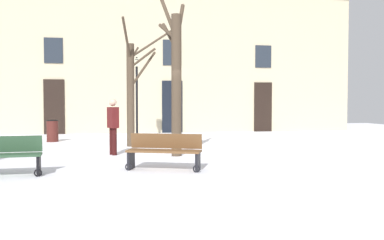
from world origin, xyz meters
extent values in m
plane|color=white|center=(0.00, 0.00, 0.00)|extent=(32.83, 32.83, 0.00)
cube|color=beige|center=(0.00, 8.96, 3.91)|extent=(20.52, 0.40, 7.82)
cube|color=black|center=(-5.67, 8.74, 1.36)|extent=(1.00, 0.08, 2.72)
cube|color=#262D38|center=(-5.67, 8.74, 4.15)|extent=(0.90, 0.06, 1.25)
cube|color=black|center=(0.25, 8.74, 1.36)|extent=(1.07, 0.08, 2.71)
cube|color=#262D38|center=(0.25, 8.74, 4.17)|extent=(0.96, 0.06, 1.32)
cube|color=black|center=(5.23, 8.74, 1.33)|extent=(1.00, 0.08, 2.67)
cube|color=#262D38|center=(5.23, 8.74, 4.06)|extent=(0.90, 0.06, 1.19)
cylinder|color=#4C3D2D|center=(-0.97, -0.97, 2.07)|extent=(0.30, 0.30, 4.14)
cylinder|color=#4C3D2D|center=(-1.16, -0.51, 3.69)|extent=(0.49, 1.00, 0.66)
cylinder|color=#4C3D2D|center=(-0.82, -0.62, 3.93)|extent=(0.45, 0.83, 1.34)
cylinder|color=#4C3D2D|center=(-1.15, -0.49, 4.16)|extent=(0.50, 1.08, 1.52)
cylinder|color=#4C3D2D|center=(-1.07, -0.21, 3.63)|extent=(0.32, 1.59, 1.04)
cylinder|color=#4C3D2D|center=(-2.18, 2.07, 1.83)|extent=(0.28, 0.28, 3.67)
cylinder|color=#4C3D2D|center=(-1.74, 2.06, 2.75)|extent=(0.95, 0.13, 1.32)
cylinder|color=#4C3D2D|center=(-2.32, 1.49, 3.73)|extent=(0.39, 1.25, 1.35)
cylinder|color=#4C3D2D|center=(-1.75, 1.92, 3.15)|extent=(0.93, 0.41, 0.72)
cylinder|color=#4C3D2D|center=(-2.01, 2.58, 3.37)|extent=(0.41, 1.07, 0.63)
cylinder|color=#4C3D2D|center=(-1.42, 2.00, 3.68)|extent=(1.57, 0.23, 1.07)
cylinder|color=black|center=(-1.77, 5.40, 1.57)|extent=(0.10, 0.10, 3.14)
cylinder|color=black|center=(-1.77, 5.40, 0.10)|extent=(0.22, 0.22, 0.20)
cube|color=beige|center=(-1.77, 5.40, 3.32)|extent=(0.24, 0.24, 0.36)
cone|color=black|center=(-1.77, 5.40, 3.50)|extent=(0.30, 0.30, 0.14)
cylinder|color=#4C1E19|center=(-5.19, 4.46, 0.42)|extent=(0.46, 0.46, 0.84)
torus|color=black|center=(-5.19, 4.46, 0.86)|extent=(0.48, 0.48, 0.04)
cube|color=brown|center=(-1.65, -3.54, 0.45)|extent=(1.77, 1.05, 0.05)
cube|color=brown|center=(-1.57, -3.34, 0.66)|extent=(1.64, 0.71, 0.35)
cube|color=black|center=(-2.40, -3.25, 0.22)|extent=(0.21, 0.42, 0.45)
torus|color=black|center=(-2.46, -3.43, 0.08)|extent=(0.17, 0.09, 0.17)
cube|color=black|center=(-0.90, -3.82, 0.22)|extent=(0.21, 0.42, 0.45)
torus|color=black|center=(-0.97, -3.99, 0.08)|extent=(0.17, 0.09, 0.17)
cube|color=black|center=(-4.40, -3.72, 0.23)|extent=(0.09, 0.43, 0.45)
torus|color=black|center=(-4.39, -3.90, 0.08)|extent=(0.17, 0.04, 0.17)
cylinder|color=#350F0F|center=(-2.84, -0.29, 0.41)|extent=(0.14, 0.14, 0.81)
cylinder|color=#350F0F|center=(-2.77, -0.46, 0.41)|extent=(0.14, 0.14, 0.81)
cube|color=#591919|center=(-2.81, -0.38, 1.12)|extent=(0.36, 0.44, 0.63)
sphere|color=beige|center=(-2.81, -0.38, 1.58)|extent=(0.22, 0.22, 0.22)
camera|label=1|loc=(-2.82, -13.35, 1.57)|focal=39.94mm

